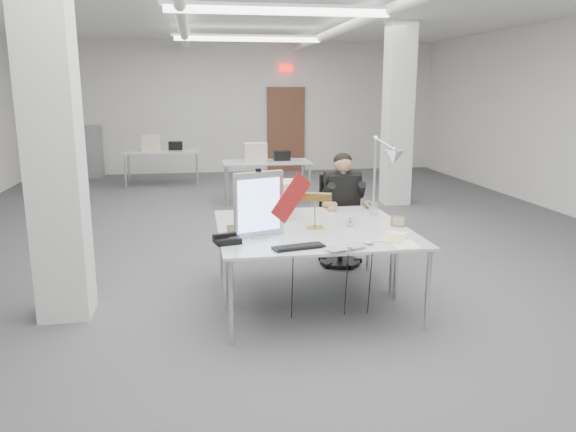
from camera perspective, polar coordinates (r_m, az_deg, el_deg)
name	(u,v)px	position (r m, az deg, el deg)	size (l,w,h in m)	color
room_shell	(281,117)	(7.39, -0.70, 10.03)	(10.04, 14.04, 3.24)	#4A4A4C
desk_main	(323,240)	(4.97, 3.54, -2.50)	(1.80, 0.90, 0.03)	silver
desk_second	(303,218)	(5.82, 1.56, -0.20)	(1.80, 0.90, 0.03)	silver
bg_desk_a	(266,162)	(10.33, -2.20, 5.50)	(1.60, 0.80, 0.03)	silver
bg_desk_b	(161,151)	(12.46, -12.73, 6.44)	(1.60, 0.80, 0.03)	silver
filing_cabinet	(91,152)	(14.10, -19.34, 6.16)	(0.45, 0.55, 1.20)	gray
office_chair	(341,220)	(6.63, 5.38, -0.45)	(0.53, 0.53, 1.08)	black
seated_person	(343,191)	(6.51, 5.56, 2.55)	(0.46, 0.57, 0.86)	black
monitor	(259,205)	(4.98, -2.99, 1.17)	(0.47, 0.05, 0.59)	silver
pennant	(291,198)	(4.98, 0.33, 1.86)	(0.44, 0.01, 0.18)	maroon
keyboard	(299,247)	(4.67, 1.09, -3.17)	(0.44, 0.15, 0.02)	black
laptop	(349,250)	(4.61, 6.27, -3.42)	(0.36, 0.23, 0.03)	silver
mouse	(369,243)	(4.82, 8.22, -2.69)	(0.10, 0.06, 0.04)	#BBBAC0
bankers_lamp	(315,213)	(5.31, 2.75, 0.32)	(0.27, 0.11, 0.30)	gold
desk_phone	(227,240)	(4.85, -6.21, -2.45)	(0.21, 0.19, 0.05)	black
picture_frame_left	(234,230)	(5.08, -5.49, -1.46)	(0.13, 0.01, 0.10)	#9D7D43
picture_frame_right	(398,221)	(5.49, 11.12, -0.50)	(0.14, 0.01, 0.11)	#966740
desk_clock	(350,221)	(5.43, 6.32, -0.54)	(0.10, 0.10, 0.03)	silver
paper_stack_a	(405,244)	(4.88, 11.77, -2.84)	(0.21, 0.29, 0.01)	white
paper_stack_b	(393,239)	(5.03, 10.60, -2.30)	(0.20, 0.27, 0.01)	#D5D37F
paper_stack_c	(397,233)	(5.25, 11.01, -1.69)	(0.18, 0.13, 0.01)	white
beige_monitor	(276,199)	(5.79, -1.22, 1.73)	(0.39, 0.37, 0.37)	beige
architect_lamp	(382,178)	(5.69, 9.56, 3.82)	(0.23, 0.66, 0.85)	silver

